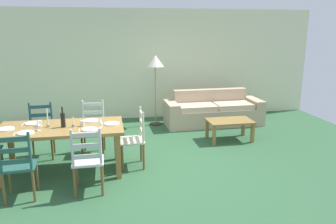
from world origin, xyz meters
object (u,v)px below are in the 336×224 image
object	(u,v)px
dining_chair_far_left	(41,131)
dining_chair_head_east	(135,138)
wine_glass_near_left	(38,123)
couch	(213,112)
coffee_table	(230,123)
standing_lamp	(155,65)
dining_chair_far_right	(93,127)
dining_table	(61,132)
wine_bottle	(63,120)
coffee_cup_secondary	(39,123)
dining_chair_near_right	(88,160)
coffee_cup_primary	(82,123)
dining_chair_near_left	(18,166)
wine_glass_near_right	(100,120)

from	to	relation	value
dining_chair_far_left	dining_chair_head_east	xyz separation A→B (m)	(1.58, -0.73, 0.00)
wine_glass_near_left	couch	world-z (taller)	wine_glass_near_left
dining_chair_head_east	coffee_table	world-z (taller)	dining_chair_head_east
standing_lamp	dining_chair_far_right	bearing A→B (deg)	-130.74
dining_table	standing_lamp	size ratio (longest dim) A/B	1.16
dining_chair_far_right	dining_chair_head_east	size ratio (longest dim) A/B	1.00
dining_table	dining_chair_head_east	size ratio (longest dim) A/B	1.98
wine_bottle	coffee_cup_secondary	size ratio (longest dim) A/B	3.51
dining_chair_far_right	wine_bottle	bearing A→B (deg)	-116.14
couch	standing_lamp	world-z (taller)	standing_lamp
coffee_cup_secondary	coffee_table	size ratio (longest dim) A/B	0.10
dining_chair_near_right	standing_lamp	size ratio (longest dim) A/B	0.59
coffee_cup_secondary	dining_chair_head_east	bearing A→B (deg)	-2.09
wine_bottle	coffee_cup_primary	world-z (taller)	wine_bottle
standing_lamp	dining_chair_near_right	bearing A→B (deg)	-113.87
dining_chair_near_left	coffee_cup_secondary	size ratio (longest dim) A/B	10.67
dining_table	wine_glass_near_right	world-z (taller)	wine_glass_near_right
dining_chair_far_right	coffee_cup_secondary	size ratio (longest dim) A/B	10.67
coffee_table	wine_glass_near_left	bearing A→B (deg)	-161.48
dining_table	dining_chair_near_left	distance (m)	0.93
dining_chair_far_left	wine_glass_near_right	distance (m)	1.44
dining_chair_near_left	dining_chair_head_east	distance (m)	1.79
dining_table	dining_chair_far_right	distance (m)	0.93
standing_lamp	coffee_cup_primary	bearing A→B (deg)	-121.78
dining_chair_far_right	dining_chair_near_left	bearing A→B (deg)	-119.74
dining_chair_near_left	couch	world-z (taller)	dining_chair_near_left
dining_chair_head_east	coffee_table	size ratio (longest dim) A/B	1.07
wine_bottle	wine_glass_near_left	bearing A→B (deg)	-160.24
coffee_cup_secondary	couch	world-z (taller)	coffee_cup_secondary
wine_glass_near_left	coffee_table	xyz separation A→B (m)	(3.44, 1.15, -0.51)
couch	dining_chair_near_left	bearing A→B (deg)	-140.44
dining_chair_head_east	wine_glass_near_left	distance (m)	1.49
dining_table	wine_bottle	world-z (taller)	wine_bottle
dining_chair_far_right	dining_chair_far_left	bearing A→B (deg)	-178.57
dining_table	coffee_table	xyz separation A→B (m)	(3.15, 1.00, -0.31)
dining_table	coffee_table	bearing A→B (deg)	17.69
dining_chair_near_right	dining_chair_head_east	xyz separation A→B (m)	(0.71, 0.81, 0.00)
coffee_cup_primary	coffee_table	size ratio (longest dim) A/B	0.10
dining_chair_near_left	dining_chair_near_right	world-z (taller)	same
wine_glass_near_right	wine_bottle	bearing A→B (deg)	167.15
wine_glass_near_right	couch	distance (m)	3.55
dining_chair_near_left	wine_glass_near_right	distance (m)	1.29
dining_chair_near_right	standing_lamp	world-z (taller)	standing_lamp
dining_chair_near_left	wine_bottle	xyz separation A→B (m)	(0.50, 0.76, 0.39)
dining_chair_near_right	coffee_table	distance (m)	3.25
dining_table	standing_lamp	bearing A→B (deg)	52.59
coffee_cup_secondary	wine_glass_near_left	bearing A→B (deg)	-82.74
coffee_cup_primary	standing_lamp	xyz separation A→B (m)	(1.50, 2.43, 0.62)
wine_glass_near_right	couch	bearing A→B (deg)	42.54
dining_table	wine_glass_near_right	xyz separation A→B (m)	(0.60, -0.15, 0.20)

